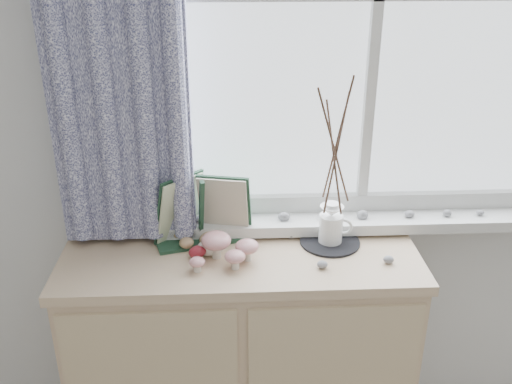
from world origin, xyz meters
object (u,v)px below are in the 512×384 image
twig_pitcher (336,147)px  toadstool_cluster (226,247)px  botanical_book (201,212)px  sideboard (242,355)px

twig_pitcher → toadstool_cluster: bearing=-151.8°
botanical_book → toadstool_cluster: bearing=-68.1°
botanical_book → sideboard: bearing=-43.2°
sideboard → toadstool_cluster: size_ratio=5.34×
toadstool_cluster → twig_pitcher: bearing=15.7°
sideboard → toadstool_cluster: (-0.05, -0.04, 0.48)m
sideboard → botanical_book: botanical_book is taller
botanical_book → toadstool_cluster: botanical_book is taller
toadstool_cluster → twig_pitcher: 0.48m
botanical_book → twig_pitcher: 0.49m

